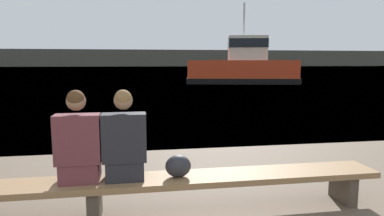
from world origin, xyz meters
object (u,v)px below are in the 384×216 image
Objects in this scene: person_left at (78,144)px; tugboat_red at (243,68)px; person_right at (124,143)px; shopping_bag at (178,166)px; bench_main at (94,188)px.

tugboat_red reaches higher than person_left.
shopping_bag is (0.57, -0.01, -0.28)m from person_right.
bench_main is at bearing -178.78° from person_right.
bench_main is 0.58m from person_right.
person_left is at bearing 177.23° from bench_main.
person_right is 0.11× the size of tugboat_red.
shopping_bag reaches higher than bench_main.
tugboat_red is at bearing 69.21° from person_right.
shopping_bag is at bearing -0.42° from bench_main.
tugboat_red is at bearing 68.17° from person_left.
tugboat_red is (7.94, 22.44, 0.61)m from shopping_bag.
person_left reaches higher than shopping_bag.
bench_main is at bearing 171.06° from tugboat_red.
shopping_bag is (1.04, -0.01, -0.28)m from person_left.
shopping_bag is at bearing -0.74° from person_left.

